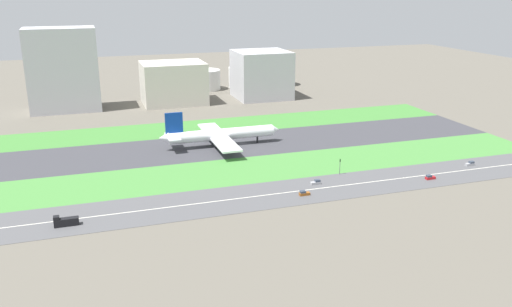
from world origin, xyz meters
TOP-DOWN VIEW (x-y plane):
  - ground_plane at (0.00, 0.00)m, footprint 800.00×800.00m
  - runway at (0.00, 0.00)m, footprint 280.00×46.00m
  - grass_median_north at (0.00, 41.00)m, footprint 280.00×36.00m
  - grass_median_south at (0.00, -41.00)m, footprint 280.00×36.00m
  - highway at (0.00, -73.00)m, footprint 280.00×28.00m
  - highway_centerline at (0.00, -73.00)m, footprint 266.00×0.50m
  - airliner at (-13.02, 0.00)m, footprint 65.00×56.00m
  - car_1 at (61.95, -78.00)m, footprint 4.40×1.80m
  - car_2 at (12.09, -68.00)m, footprint 4.40×1.80m
  - truck_0 at (-88.92, -78.00)m, footprint 8.40×2.50m
  - car_3 at (91.38, -68.00)m, footprint 4.40×1.80m
  - car_0 at (2.23, -78.00)m, footprint 4.40×1.80m
  - traffic_light at (27.19, -60.01)m, footprint 0.36×0.50m
  - terminal_building at (-90.00, 114.00)m, footprint 45.05×26.12m
  - hangar_building at (-16.82, 114.00)m, footprint 43.80×34.83m
  - office_tower at (49.37, 114.00)m, footprint 38.93×37.72m
  - fuel_tank_west at (15.86, 159.00)m, footprint 25.69×25.69m
  - fuel_tank_centre at (48.07, 159.00)m, footprint 22.91×22.91m
  - fuel_tank_east at (79.41, 159.00)m, footprint 25.07×25.07m

SIDE VIEW (x-z plane):
  - ground_plane at x=0.00m, z-range 0.00..0.00m
  - runway at x=0.00m, z-range 0.00..0.10m
  - grass_median_north at x=0.00m, z-range 0.00..0.10m
  - grass_median_south at x=0.00m, z-range 0.00..0.10m
  - highway at x=0.00m, z-range 0.00..0.10m
  - highway_centerline at x=0.00m, z-range 0.10..0.11m
  - car_1 at x=61.95m, z-range -0.08..1.92m
  - car_2 at x=12.09m, z-range -0.08..1.92m
  - car_3 at x=91.38m, z-range -0.08..1.92m
  - car_0 at x=2.23m, z-range -0.08..1.92m
  - truck_0 at x=-88.92m, z-range -0.33..3.67m
  - traffic_light at x=27.19m, z-range 0.69..7.89m
  - airliner at x=-13.02m, z-range -3.62..16.08m
  - fuel_tank_west at x=15.86m, z-range 0.00..15.94m
  - fuel_tank_centre at x=48.07m, z-range 0.00..16.71m
  - fuel_tank_east at x=79.41m, z-range 0.00..17.82m
  - hangar_building at x=-16.82m, z-range 0.00..29.27m
  - office_tower at x=49.37m, z-range 0.00..34.76m
  - terminal_building at x=-90.00m, z-range 0.00..54.98m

